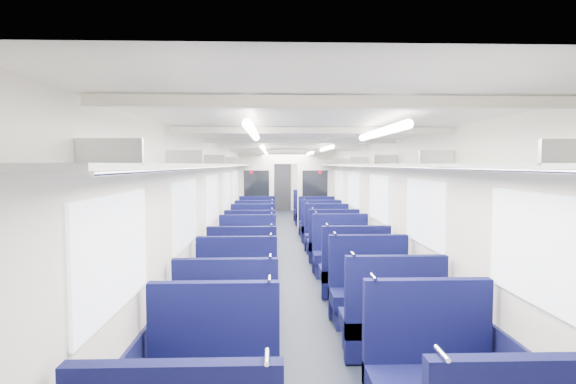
# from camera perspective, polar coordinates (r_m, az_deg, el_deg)

# --- Properties ---
(floor) EXTENTS (2.80, 18.00, 0.01)m
(floor) POSITION_cam_1_polar(r_m,az_deg,el_deg) (10.57, 0.20, -7.30)
(floor) COLOR black
(floor) RESTS_ON ground
(ceiling) EXTENTS (2.80, 18.00, 0.01)m
(ceiling) POSITION_cam_1_polar(r_m,az_deg,el_deg) (10.39, 0.20, 5.53)
(ceiling) COLOR silver
(ceiling) RESTS_ON wall_left
(wall_left) EXTENTS (0.02, 18.00, 2.35)m
(wall_left) POSITION_cam_1_polar(r_m,az_deg,el_deg) (10.46, -7.49, -0.95)
(wall_left) COLOR beige
(wall_left) RESTS_ON floor
(dado_left) EXTENTS (0.03, 17.90, 0.70)m
(dado_left) POSITION_cam_1_polar(r_m,az_deg,el_deg) (10.55, -7.37, -5.42)
(dado_left) COLOR #101238
(dado_left) RESTS_ON floor
(wall_right) EXTENTS (0.02, 18.00, 2.35)m
(wall_right) POSITION_cam_1_polar(r_m,az_deg,el_deg) (10.56, 7.81, -0.91)
(wall_right) COLOR beige
(wall_right) RESTS_ON floor
(dado_right) EXTENTS (0.03, 17.90, 0.70)m
(dado_right) POSITION_cam_1_polar(r_m,az_deg,el_deg) (10.65, 7.69, -5.34)
(dado_right) COLOR #101238
(dado_right) RESTS_ON floor
(wall_far) EXTENTS (2.80, 0.02, 2.35)m
(wall_far) POSITION_cam_1_polar(r_m,az_deg,el_deg) (19.40, -0.76, 1.13)
(wall_far) COLOR beige
(wall_far) RESTS_ON floor
(luggage_rack_left) EXTENTS (0.36, 17.40, 0.18)m
(luggage_rack_left) POSITION_cam_1_polar(r_m,az_deg,el_deg) (10.41, -6.50, 3.43)
(luggage_rack_left) COLOR #B2B5BA
(luggage_rack_left) RESTS_ON wall_left
(luggage_rack_right) EXTENTS (0.36, 17.40, 0.18)m
(luggage_rack_right) POSITION_cam_1_polar(r_m,az_deg,el_deg) (10.50, 6.84, 3.43)
(luggage_rack_right) COLOR #B2B5BA
(luggage_rack_right) RESTS_ON wall_right
(windows) EXTENTS (2.78, 15.60, 0.75)m
(windows) POSITION_cam_1_polar(r_m,az_deg,el_deg) (9.94, 0.29, 0.26)
(windows) COLOR white
(windows) RESTS_ON wall_left
(ceiling_fittings) EXTENTS (2.70, 16.06, 0.11)m
(ceiling_fittings) POSITION_cam_1_polar(r_m,az_deg,el_deg) (10.13, 0.25, 5.24)
(ceiling_fittings) COLOR beige
(ceiling_fittings) RESTS_ON ceiling
(end_door) EXTENTS (0.75, 0.06, 2.00)m
(end_door) POSITION_cam_1_polar(r_m,az_deg,el_deg) (19.35, -0.76, 0.60)
(end_door) COLOR black
(end_door) RESTS_ON floor
(bulkhead) EXTENTS (2.80, 0.10, 2.35)m
(bulkhead) POSITION_cam_1_polar(r_m,az_deg,el_deg) (13.57, -0.28, 0.34)
(bulkhead) COLOR beige
(bulkhead) RESTS_ON floor
(seat_3) EXTENTS (1.00, 0.55, 1.12)m
(seat_3) POSITION_cam_1_polar(r_m,az_deg,el_deg) (3.88, 17.69, -21.66)
(seat_3) COLOR #0E1043
(seat_3) RESTS_ON floor
(seat_4) EXTENTS (1.00, 0.55, 1.12)m
(seat_4) POSITION_cam_1_polar(r_m,az_deg,el_deg) (4.72, -7.62, -16.84)
(seat_4) COLOR #0E1043
(seat_4) RESTS_ON floor
(seat_5) EXTENTS (1.00, 0.55, 1.12)m
(seat_5) POSITION_cam_1_polar(r_m,az_deg,el_deg) (4.93, 12.90, -16.01)
(seat_5) COLOR #0E1043
(seat_5) RESTS_ON floor
(seat_6) EXTENTS (1.00, 0.55, 1.12)m
(seat_6) POSITION_cam_1_polar(r_m,az_deg,el_deg) (5.70, -6.54, -13.22)
(seat_6) COLOR #0E1043
(seat_6) RESTS_ON floor
(seat_7) EXTENTS (1.00, 0.55, 1.12)m
(seat_7) POSITION_cam_1_polar(r_m,az_deg,el_deg) (5.87, 10.30, -12.75)
(seat_7) COLOR #0E1043
(seat_7) RESTS_ON floor
(seat_8) EXTENTS (1.00, 0.55, 1.12)m
(seat_8) POSITION_cam_1_polar(r_m,az_deg,el_deg) (6.83, -5.73, -10.39)
(seat_8) COLOR #0E1043
(seat_8) RESTS_ON floor
(seat_9) EXTENTS (1.00, 0.55, 1.12)m
(seat_9) POSITION_cam_1_polar(r_m,az_deg,el_deg) (6.93, 8.32, -10.20)
(seat_9) COLOR #0E1043
(seat_9) RESTS_ON floor
(seat_10) EXTENTS (1.00, 0.55, 1.12)m
(seat_10) POSITION_cam_1_polar(r_m,az_deg,el_deg) (8.03, -5.13, -8.28)
(seat_10) COLOR #0E1043
(seat_10) RESTS_ON floor
(seat_11) EXTENTS (1.00, 0.55, 1.12)m
(seat_11) POSITION_cam_1_polar(r_m,az_deg,el_deg) (8.20, 6.68, -8.04)
(seat_11) COLOR #0E1043
(seat_11) RESTS_ON floor
(seat_12) EXTENTS (1.00, 0.55, 1.12)m
(seat_12) POSITION_cam_1_polar(r_m,az_deg,el_deg) (9.09, -4.74, -6.89)
(seat_12) COLOR #0E1043
(seat_12) RESTS_ON floor
(seat_13) EXTENTS (1.00, 0.55, 1.12)m
(seat_13) POSITION_cam_1_polar(r_m,az_deg,el_deg) (9.26, 5.67, -6.70)
(seat_13) COLOR #0E1043
(seat_13) RESTS_ON floor
(seat_14) EXTENTS (1.00, 0.55, 1.12)m
(seat_14) POSITION_cam_1_polar(r_m,az_deg,el_deg) (10.18, -4.43, -5.76)
(seat_14) COLOR #0E1043
(seat_14) RESTS_ON floor
(seat_15) EXTENTS (1.00, 0.55, 1.12)m
(seat_15) POSITION_cam_1_polar(r_m,az_deg,el_deg) (10.25, 4.93, -5.70)
(seat_15) COLOR #0E1043
(seat_15) RESTS_ON floor
(seat_16) EXTENTS (1.00, 0.55, 1.12)m
(seat_16) POSITION_cam_1_polar(r_m,az_deg,el_deg) (11.43, -4.15, -4.74)
(seat_16) COLOR #0E1043
(seat_16) RESTS_ON floor
(seat_17) EXTENTS (1.00, 0.55, 1.12)m
(seat_17) POSITION_cam_1_polar(r_m,az_deg,el_deg) (11.55, 4.15, -4.65)
(seat_17) COLOR #0E1043
(seat_17) RESTS_ON floor
(seat_18) EXTENTS (1.00, 0.55, 1.12)m
(seat_18) POSITION_cam_1_polar(r_m,az_deg,el_deg) (12.66, -3.92, -3.93)
(seat_18) COLOR #0E1043
(seat_18) RESTS_ON floor
(seat_19) EXTENTS (1.00, 0.55, 1.12)m
(seat_19) POSITION_cam_1_polar(r_m,az_deg,el_deg) (12.53, 3.67, -4.00)
(seat_19) COLOR #0E1043
(seat_19) RESTS_ON floor
(seat_20) EXTENTS (1.00, 0.55, 1.12)m
(seat_20) POSITION_cam_1_polar(r_m,az_deg,el_deg) (14.62, -3.65, -2.93)
(seat_20) COLOR #0E1043
(seat_20) RESTS_ON floor
(seat_21) EXTENTS (1.00, 0.55, 1.12)m
(seat_21) POSITION_cam_1_polar(r_m,az_deg,el_deg) (14.58, 2.89, -2.94)
(seat_21) COLOR #0E1043
(seat_21) RESTS_ON floor
(seat_22) EXTENTS (1.00, 0.55, 1.12)m
(seat_22) POSITION_cam_1_polar(r_m,az_deg,el_deg) (15.85, -3.51, -2.43)
(seat_22) COLOR #0E1043
(seat_22) RESTS_ON floor
(seat_23) EXTENTS (1.00, 0.55, 1.12)m
(seat_23) POSITION_cam_1_polar(r_m,az_deg,el_deg) (15.71, 2.54, -2.47)
(seat_23) COLOR #0E1043
(seat_23) RESTS_ON floor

